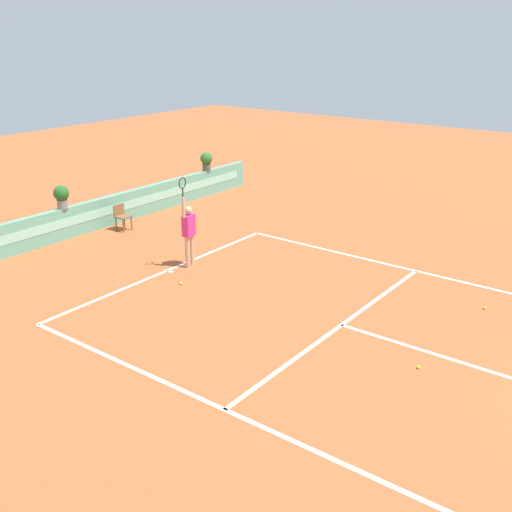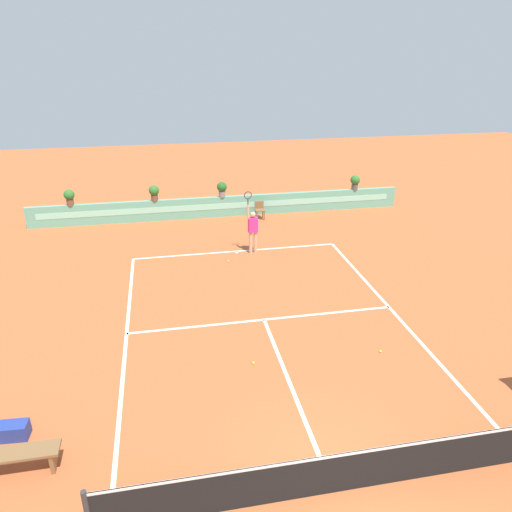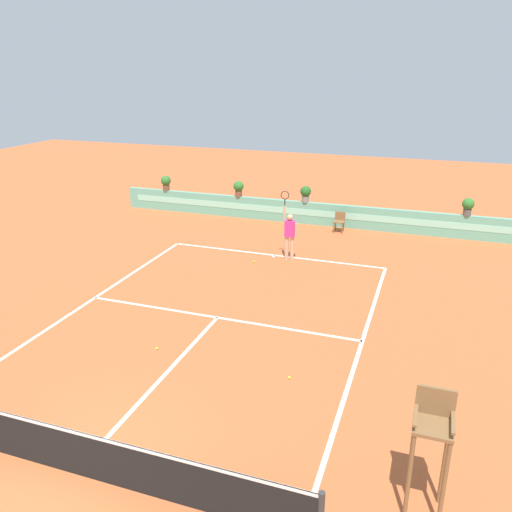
{
  "view_description": "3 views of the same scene",
  "coord_description": "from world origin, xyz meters",
  "px_view_note": "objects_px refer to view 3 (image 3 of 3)",
  "views": [
    {
      "loc": [
        -11.1,
        0.43,
        6.3
      ],
      "look_at": [
        0.26,
        9.01,
        1.0
      ],
      "focal_mm": 43.24,
      "sensor_mm": 36.0,
      "label": 1
    },
    {
      "loc": [
        -2.72,
        -6.25,
        7.78
      ],
      "look_at": [
        0.26,
        9.01,
        1.0
      ],
      "focal_mm": 34.22,
      "sensor_mm": 36.0,
      "label": 2
    },
    {
      "loc": [
        5.45,
        -5.86,
        6.78
      ],
      "look_at": [
        0.26,
        9.01,
        1.0
      ],
      "focal_mm": 36.64,
      "sensor_mm": 36.0,
      "label": 3
    }
  ],
  "objects_px": {
    "tennis_player": "(290,233)",
    "tennis_ball_mid_court": "(254,262)",
    "umpire_chair": "(431,439)",
    "potted_plant_left": "(239,188)",
    "ball_kid_chair": "(339,221)",
    "potted_plant_centre": "(306,193)",
    "tennis_ball_by_sideline": "(289,378)",
    "potted_plant_far_right": "(468,206)",
    "tennis_ball_near_baseline": "(157,348)",
    "potted_plant_far_left": "(166,182)"
  },
  "relations": [
    {
      "from": "umpire_chair",
      "to": "potted_plant_centre",
      "type": "relative_size",
      "value": 2.96
    },
    {
      "from": "potted_plant_centre",
      "to": "potted_plant_far_right",
      "type": "bearing_deg",
      "value": 0.0
    },
    {
      "from": "tennis_ball_near_baseline",
      "to": "tennis_ball_by_sideline",
      "type": "bearing_deg",
      "value": -2.56
    },
    {
      "from": "tennis_ball_by_sideline",
      "to": "potted_plant_far_right",
      "type": "relative_size",
      "value": 0.09
    },
    {
      "from": "tennis_ball_mid_court",
      "to": "potted_plant_far_right",
      "type": "bearing_deg",
      "value": 36.99
    },
    {
      "from": "umpire_chair",
      "to": "potted_plant_centre",
      "type": "height_order",
      "value": "umpire_chair"
    },
    {
      "from": "tennis_player",
      "to": "potted_plant_far_right",
      "type": "xyz_separation_m",
      "value": [
        6.16,
        4.77,
        0.36
      ]
    },
    {
      "from": "umpire_chair",
      "to": "potted_plant_left",
      "type": "relative_size",
      "value": 2.96
    },
    {
      "from": "potted_plant_centre",
      "to": "potted_plant_far_left",
      "type": "bearing_deg",
      "value": 180.0
    },
    {
      "from": "tennis_ball_near_baseline",
      "to": "potted_plant_centre",
      "type": "height_order",
      "value": "potted_plant_centre"
    },
    {
      "from": "tennis_player",
      "to": "potted_plant_centre",
      "type": "bearing_deg",
      "value": 97.31
    },
    {
      "from": "umpire_chair",
      "to": "tennis_ball_by_sideline",
      "type": "xyz_separation_m",
      "value": [
        -3.05,
        2.83,
        -1.31
      ]
    },
    {
      "from": "potted_plant_left",
      "to": "tennis_ball_by_sideline",
      "type": "bearing_deg",
      "value": -64.15
    },
    {
      "from": "tennis_ball_near_baseline",
      "to": "potted_plant_far_left",
      "type": "height_order",
      "value": "potted_plant_far_left"
    },
    {
      "from": "tennis_player",
      "to": "potted_plant_far_right",
      "type": "distance_m",
      "value": 7.8
    },
    {
      "from": "tennis_player",
      "to": "tennis_ball_mid_court",
      "type": "bearing_deg",
      "value": -147.53
    },
    {
      "from": "tennis_ball_by_sideline",
      "to": "potted_plant_centre",
      "type": "height_order",
      "value": "potted_plant_centre"
    },
    {
      "from": "ball_kid_chair",
      "to": "potted_plant_left",
      "type": "xyz_separation_m",
      "value": [
        -4.91,
        0.73,
        0.93
      ]
    },
    {
      "from": "tennis_ball_mid_court",
      "to": "tennis_ball_by_sideline",
      "type": "height_order",
      "value": "same"
    },
    {
      "from": "tennis_ball_mid_court",
      "to": "tennis_ball_by_sideline",
      "type": "bearing_deg",
      "value": -64.49
    },
    {
      "from": "ball_kid_chair",
      "to": "potted_plant_far_right",
      "type": "relative_size",
      "value": 1.17
    },
    {
      "from": "ball_kid_chair",
      "to": "potted_plant_centre",
      "type": "bearing_deg",
      "value": 156.79
    },
    {
      "from": "ball_kid_chair",
      "to": "tennis_ball_by_sideline",
      "type": "bearing_deg",
      "value": -84.82
    },
    {
      "from": "potted_plant_far_right",
      "to": "potted_plant_centre",
      "type": "height_order",
      "value": "same"
    },
    {
      "from": "potted_plant_left",
      "to": "potted_plant_far_left",
      "type": "height_order",
      "value": "same"
    },
    {
      "from": "ball_kid_chair",
      "to": "umpire_chair",
      "type": "bearing_deg",
      "value": -74.11
    },
    {
      "from": "tennis_ball_mid_court",
      "to": "potted_plant_centre",
      "type": "bearing_deg",
      "value": 84.78
    },
    {
      "from": "umpire_chair",
      "to": "potted_plant_left",
      "type": "bearing_deg",
      "value": 120.78
    },
    {
      "from": "potted_plant_far_left",
      "to": "tennis_ball_mid_court",
      "type": "bearing_deg",
      "value": -40.13
    },
    {
      "from": "potted_plant_centre",
      "to": "ball_kid_chair",
      "type": "bearing_deg",
      "value": -23.21
    },
    {
      "from": "ball_kid_chair",
      "to": "potted_plant_left",
      "type": "distance_m",
      "value": 5.05
    },
    {
      "from": "tennis_ball_near_baseline",
      "to": "potted_plant_centre",
      "type": "distance_m",
      "value": 12.24
    },
    {
      "from": "tennis_player",
      "to": "potted_plant_far_right",
      "type": "height_order",
      "value": "tennis_player"
    },
    {
      "from": "tennis_ball_mid_court",
      "to": "umpire_chair",
      "type": "bearing_deg",
      "value": -56.84
    },
    {
      "from": "tennis_player",
      "to": "tennis_ball_by_sideline",
      "type": "xyz_separation_m",
      "value": [
        2.14,
        -7.53,
        -1.02
      ]
    },
    {
      "from": "ball_kid_chair",
      "to": "tennis_player",
      "type": "distance_m",
      "value": 4.22
    },
    {
      "from": "tennis_ball_near_baseline",
      "to": "potted_plant_far_right",
      "type": "xyz_separation_m",
      "value": [
        7.54,
        12.14,
        1.38
      ]
    },
    {
      "from": "potted_plant_far_right",
      "to": "potted_plant_centre",
      "type": "bearing_deg",
      "value": 180.0
    },
    {
      "from": "tennis_ball_mid_court",
      "to": "potted_plant_far_right",
      "type": "relative_size",
      "value": 0.09
    },
    {
      "from": "ball_kid_chair",
      "to": "potted_plant_centre",
      "type": "height_order",
      "value": "potted_plant_centre"
    },
    {
      "from": "tennis_player",
      "to": "tennis_ball_by_sideline",
      "type": "height_order",
      "value": "tennis_player"
    },
    {
      "from": "umpire_chair",
      "to": "ball_kid_chair",
      "type": "height_order",
      "value": "umpire_chair"
    },
    {
      "from": "tennis_ball_near_baseline",
      "to": "potted_plant_far_right",
      "type": "height_order",
      "value": "potted_plant_far_right"
    },
    {
      "from": "tennis_ball_mid_court",
      "to": "potted_plant_left",
      "type": "distance_m",
      "value": 6.26
    },
    {
      "from": "tennis_player",
      "to": "tennis_ball_by_sideline",
      "type": "relative_size",
      "value": 38.01
    },
    {
      "from": "potted_plant_far_left",
      "to": "tennis_ball_near_baseline",
      "type": "bearing_deg",
      "value": -62.84
    },
    {
      "from": "ball_kid_chair",
      "to": "potted_plant_centre",
      "type": "distance_m",
      "value": 2.08
    },
    {
      "from": "potted_plant_centre",
      "to": "umpire_chair",
      "type": "bearing_deg",
      "value": -69.0
    },
    {
      "from": "tennis_player",
      "to": "tennis_ball_mid_court",
      "type": "height_order",
      "value": "tennis_player"
    },
    {
      "from": "tennis_ball_mid_court",
      "to": "potted_plant_far_left",
      "type": "xyz_separation_m",
      "value": [
        -6.5,
        5.48,
        1.38
      ]
    }
  ]
}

